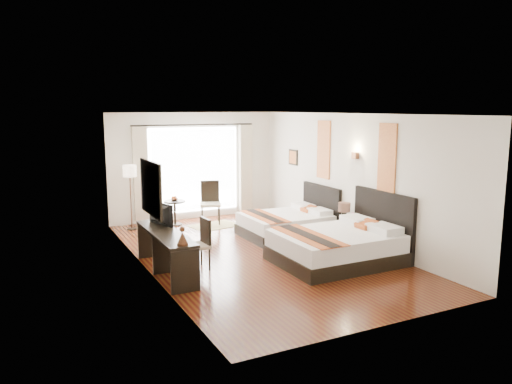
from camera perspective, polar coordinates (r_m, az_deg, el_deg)
name	(u,v)px	position (r m, az deg, el deg)	size (l,w,h in m)	color
floor	(258,254)	(10.14, 0.26, -7.14)	(4.50, 7.50, 0.01)	#3B0F0A
ceiling	(258,114)	(9.70, 0.27, 8.86)	(4.50, 7.50, 0.02)	white
wall_headboard	(350,178)	(11.01, 10.75, 1.53)	(0.01, 7.50, 2.80)	silver
wall_desk	(145,194)	(9.04, -12.52, -0.28)	(0.01, 7.50, 2.80)	silver
wall_window	(194,166)	(13.24, -7.10, 2.97)	(4.50, 0.01, 2.80)	silver
wall_entry	(388,225)	(6.76, 14.82, -3.70)	(4.50, 0.01, 2.80)	silver
window_glass	(194,170)	(13.24, -7.07, 2.53)	(2.40, 0.02, 2.20)	white
sheer_curtain	(195,170)	(13.18, -6.98, 2.50)	(2.30, 0.02, 2.10)	white
drape_left	(140,174)	(12.74, -13.07, 1.99)	(0.35, 0.14, 2.35)	#B5A58C
drape_right	(246,168)	(13.70, -1.20, 2.76)	(0.35, 0.14, 2.35)	#B5A58C
art_panel_near	(387,158)	(10.06, 14.74, 3.78)	(0.03, 0.50, 1.35)	maroon
art_panel_far	(324,150)	(11.77, 7.73, 4.82)	(0.03, 0.50, 1.35)	maroon
wall_sconce	(355,156)	(10.75, 11.28, 4.11)	(0.10, 0.14, 0.14)	#462919
mirror_frame	(151,188)	(8.75, -11.94, 0.41)	(0.04, 1.25, 0.95)	black
mirror_glass	(152,188)	(8.76, -11.78, 0.42)	(0.01, 1.12, 0.82)	white
bed_near	(340,245)	(9.69, 9.57, -5.99)	(2.29, 1.78, 1.29)	black
bed_far	(289,223)	(11.54, 3.78, -3.56)	(1.98, 1.54, 1.11)	black
nightstand	(346,233)	(10.94, 10.30, -4.67)	(0.42, 0.51, 0.49)	black
table_lamp	(344,209)	(10.87, 10.05, -1.88)	(0.26, 0.26, 0.41)	black
vase	(353,220)	(10.75, 11.01, -3.20)	(0.13, 0.13, 0.13)	black
console_desk	(166,252)	(9.07, -10.27, -6.81)	(0.50, 2.20, 0.76)	black
television	(157,214)	(9.45, -11.21, -2.49)	(0.74, 0.10, 0.42)	black
bronze_figurine	(182,237)	(8.04, -8.40, -5.11)	(0.18, 0.18, 0.27)	#462919
desk_chair	(197,254)	(9.23, -6.73, -7.03)	(0.46, 0.46, 0.93)	#B8AF8D
floor_lamp	(130,175)	(12.24, -14.23, 1.87)	(0.32, 0.32, 1.57)	black
side_table	(175,213)	(12.68, -9.26, -2.37)	(0.54, 0.54, 0.62)	black
fruit_bowl	(174,200)	(12.63, -9.31, -0.86)	(0.20, 0.20, 0.05)	#4A2A1A
window_chair	(211,211)	(12.72, -5.22, -2.15)	(0.64, 0.64, 1.08)	#B8AF8D
jute_rug	(215,226)	(12.54, -4.71, -3.84)	(1.16, 0.79, 0.01)	tan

